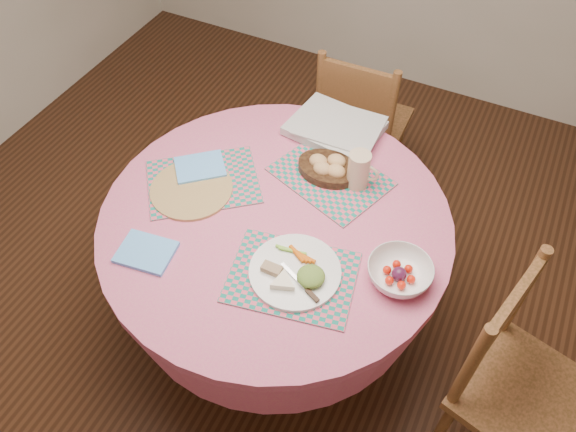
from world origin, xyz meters
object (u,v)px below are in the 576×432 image
at_px(dining_table, 276,250).
at_px(chair_back, 360,122).
at_px(wicker_trivet, 192,189).
at_px(latte_mug, 359,170).
at_px(chair_right, 516,381).
at_px(fruit_bowl, 399,273).
at_px(bread_bowl, 328,167).
at_px(dinner_plate, 296,272).

xyz_separation_m(dining_table, chair_back, (-0.02, 0.93, -0.09)).
height_order(chair_back, wicker_trivet, chair_back).
distance_m(chair_back, latte_mug, 0.79).
relative_size(chair_right, wicker_trivet, 3.06).
bearing_deg(fruit_bowl, chair_right, -2.89).
bearing_deg(latte_mug, wicker_trivet, -151.23).
bearing_deg(bread_bowl, dinner_plate, -78.73).
bearing_deg(chair_back, wicker_trivet, 70.52).
xyz_separation_m(chair_right, chair_back, (-0.95, 1.01, -0.02)).
bearing_deg(bread_bowl, wicker_trivet, -144.08).
height_order(wicker_trivet, fruit_bowl, fruit_bowl).
height_order(dining_table, latte_mug, latte_mug).
distance_m(chair_right, bread_bowl, 0.97).
relative_size(chair_right, fruit_bowl, 4.22).
xyz_separation_m(wicker_trivet, fruit_bowl, (0.80, -0.03, 0.03)).
distance_m(chair_right, wicker_trivet, 1.29).
xyz_separation_m(latte_mug, fruit_bowl, (0.27, -0.33, -0.05)).
height_order(chair_right, dinner_plate, chair_right).
bearing_deg(dining_table, latte_mug, 53.19).
xyz_separation_m(chair_right, fruit_bowl, (-0.46, 0.02, 0.30)).
xyz_separation_m(chair_back, latte_mug, (0.22, -0.66, 0.37)).
bearing_deg(latte_mug, chair_back, 108.37).
relative_size(chair_right, chair_back, 1.04).
distance_m(chair_right, fruit_bowl, 0.55).
height_order(dining_table, fruit_bowl, fruit_bowl).
height_order(dining_table, dinner_plate, dinner_plate).
height_order(dinner_plate, bread_bowl, bread_bowl).
height_order(chair_right, chair_back, chair_right).
bearing_deg(bread_bowl, chair_back, 98.58).
distance_m(wicker_trivet, fruit_bowl, 0.80).
height_order(dining_table, chair_right, chair_right).
height_order(chair_back, fruit_bowl, chair_back).
distance_m(chair_right, latte_mug, 0.88).
distance_m(latte_mug, fruit_bowl, 0.42).
bearing_deg(chair_right, bread_bowl, 81.92).
xyz_separation_m(dining_table, bread_bowl, (0.08, 0.27, 0.23)).
relative_size(dinner_plate, latte_mug, 2.06).
bearing_deg(dining_table, dinner_plate, -47.82).
distance_m(dinner_plate, bread_bowl, 0.47).
xyz_separation_m(wicker_trivet, latte_mug, (0.53, 0.29, 0.07)).
bearing_deg(fruit_bowl, latte_mug, 129.64).
relative_size(dining_table, dinner_plate, 4.18).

